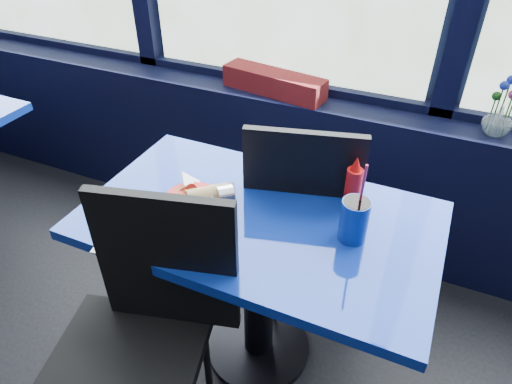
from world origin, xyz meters
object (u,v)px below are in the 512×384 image
object	(u,v)px
chair_near_back	(316,212)
flower_vase	(499,117)
ketchup_bottle	(353,186)
soda_cup	(354,219)
food_basket	(199,200)
planter_box	(274,82)
chair_near_front	(142,328)
near_table	(259,254)

from	to	relation	value
chair_near_back	flower_vase	bearing A→B (deg)	-152.56
ketchup_bottle	soda_cup	xyz separation A→B (m)	(0.04, -0.15, -0.02)
food_basket	ketchup_bottle	distance (m)	0.53
chair_near_back	flower_vase	world-z (taller)	flower_vase
ketchup_bottle	planter_box	bearing A→B (deg)	129.93
flower_vase	food_basket	distance (m)	1.27
planter_box	flower_vase	xyz separation A→B (m)	(1.00, -0.01, 0.02)
planter_box	chair_near_front	bearing A→B (deg)	-75.84
chair_near_back	ketchup_bottle	bearing A→B (deg)	122.59
chair_near_back	ketchup_bottle	world-z (taller)	chair_near_back
near_table	food_basket	distance (m)	0.30
chair_near_back	chair_near_front	bearing A→B (deg)	53.53
ketchup_bottle	soda_cup	distance (m)	0.16
flower_vase	ketchup_bottle	distance (m)	0.80
ketchup_bottle	chair_near_back	bearing A→B (deg)	137.06
chair_near_back	ketchup_bottle	size ratio (longest dim) A/B	4.81
near_table	ketchup_bottle	bearing A→B (deg)	32.46
chair_near_back	planter_box	size ratio (longest dim) A/B	1.90
chair_near_front	food_basket	xyz separation A→B (m)	(-0.02, 0.41, 0.20)
soda_cup	flower_vase	bearing A→B (deg)	64.74
flower_vase	soda_cup	distance (m)	0.91
chair_near_front	soda_cup	xyz separation A→B (m)	(0.51, 0.47, 0.25)
chair_near_back	planter_box	bearing A→B (deg)	-66.75
food_basket	ketchup_bottle	bearing A→B (deg)	7.62
ketchup_bottle	soda_cup	size ratio (longest dim) A/B	0.68
chair_near_front	soda_cup	bearing A→B (deg)	28.13
chair_near_back	soda_cup	xyz separation A→B (m)	(0.20, -0.30, 0.25)
near_table	food_basket	size ratio (longest dim) A/B	4.27
flower_vase	food_basket	size ratio (longest dim) A/B	0.89
near_table	soda_cup	xyz separation A→B (m)	(0.32, 0.02, 0.26)
flower_vase	near_table	bearing A→B (deg)	-129.87
near_table	flower_vase	size ratio (longest dim) A/B	4.80
ketchup_bottle	soda_cup	bearing A→B (deg)	-73.67
food_basket	ketchup_bottle	size ratio (longest dim) A/B	1.35
near_table	chair_near_front	bearing A→B (deg)	-113.18
food_basket	near_table	bearing A→B (deg)	-5.40
soda_cup	near_table	bearing A→B (deg)	-176.33
flower_vase	ketchup_bottle	bearing A→B (deg)	-122.85
near_table	ketchup_bottle	world-z (taller)	ketchup_bottle
flower_vase	chair_near_back	bearing A→B (deg)	-138.09
food_basket	soda_cup	size ratio (longest dim) A/B	0.92
flower_vase	soda_cup	xyz separation A→B (m)	(-0.39, -0.82, -0.05)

